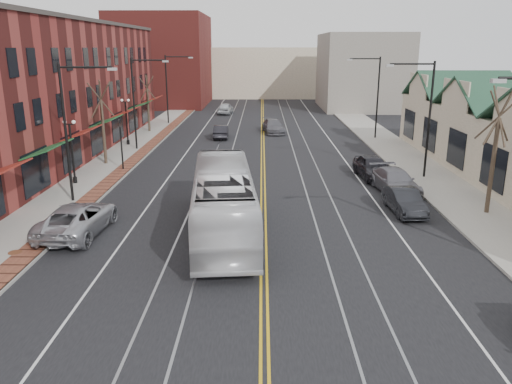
{
  "coord_description": "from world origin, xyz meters",
  "views": [
    {
      "loc": [
        -0.11,
        -12.64,
        9.03
      ],
      "look_at": [
        -0.39,
        11.52,
        2.0
      ],
      "focal_mm": 35.0,
      "sensor_mm": 36.0,
      "label": 1
    }
  ],
  "objects_px": {
    "parked_car_c": "(395,181)",
    "parked_car_d": "(373,167)",
    "transit_bus": "(223,201)",
    "parked_car_b": "(404,201)",
    "parked_suv": "(78,219)"
  },
  "relations": [
    {
      "from": "parked_car_c",
      "to": "parked_car_d",
      "type": "relative_size",
      "value": 1.08
    },
    {
      "from": "transit_bus",
      "to": "parked_car_b",
      "type": "relative_size",
      "value": 2.89
    },
    {
      "from": "transit_bus",
      "to": "parked_car_b",
      "type": "xyz_separation_m",
      "value": [
        9.95,
        3.3,
        -1.0
      ]
    },
    {
      "from": "transit_bus",
      "to": "parked_suv",
      "type": "relative_size",
      "value": 2.13
    },
    {
      "from": "parked_car_c",
      "to": "parked_car_d",
      "type": "distance_m",
      "value": 3.78
    },
    {
      "from": "parked_suv",
      "to": "parked_car_b",
      "type": "distance_m",
      "value": 17.6
    },
    {
      "from": "parked_car_c",
      "to": "parked_car_b",
      "type": "bearing_deg",
      "value": -104.56
    },
    {
      "from": "transit_bus",
      "to": "parked_suv",
      "type": "bearing_deg",
      "value": -3.75
    },
    {
      "from": "transit_bus",
      "to": "parked_car_b",
      "type": "height_order",
      "value": "transit_bus"
    },
    {
      "from": "parked_suv",
      "to": "parked_car_d",
      "type": "distance_m",
      "value": 20.51
    },
    {
      "from": "parked_car_b",
      "to": "parked_car_c",
      "type": "xyz_separation_m",
      "value": [
        0.53,
        4.07,
        0.06
      ]
    },
    {
      "from": "parked_car_c",
      "to": "parked_car_d",
      "type": "bearing_deg",
      "value": 92.74
    },
    {
      "from": "parked_car_b",
      "to": "parked_suv",
      "type": "bearing_deg",
      "value": -171.63
    },
    {
      "from": "parked_car_c",
      "to": "parked_suv",
      "type": "bearing_deg",
      "value": -164.13
    },
    {
      "from": "parked_suv",
      "to": "parked_car_b",
      "type": "relative_size",
      "value": 1.36
    }
  ]
}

